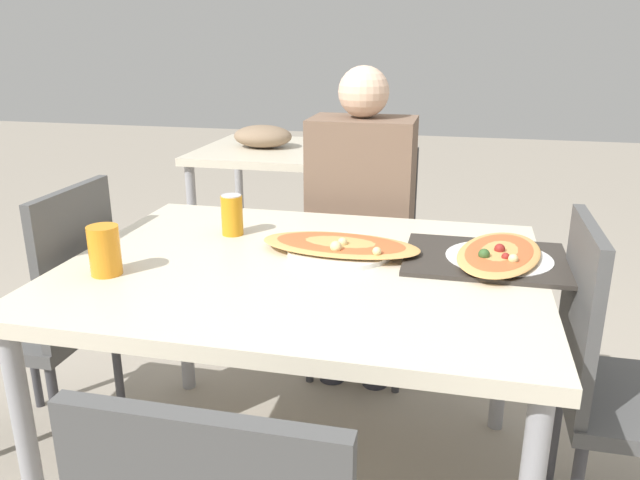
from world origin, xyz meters
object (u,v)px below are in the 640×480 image
Objects in this scene: chair_far_seated at (364,247)px; chair_side_right at (618,377)px; chair_side_left at (51,309)px; drink_glass at (105,250)px; pizza_main at (340,246)px; soda_can at (232,215)px; dining_table at (303,285)px; pizza_second at (499,255)px; person_seated at (361,204)px.

chair_far_seated and chair_side_right have the same top height.
chair_side_left is 6.88× the size of drink_glass.
pizza_main is at bearing -99.29° from chair_side_right.
pizza_main is 0.37m from soda_can.
soda_can is (-0.28, 0.20, 0.13)m from dining_table.
dining_table is 0.54m from pizza_second.
person_seated is 0.61m from pizza_main.
chair_far_seated is at bearing 124.31° from pizza_second.
person_seated is at bearing 93.88° from pizza_main.
soda_can reaches higher than pizza_second.
pizza_second is (0.52, 0.13, 0.08)m from dining_table.
pizza_main is at bearing 93.26° from chair_far_seated.
chair_side_left is 0.64m from soda_can.
person_seated is at bearing 86.71° from dining_table.
soda_can is (0.55, 0.18, 0.29)m from chair_side_left.
person_seated is 9.38× the size of drink_glass.
chair_side_right is at bearing 137.08° from person_seated.
chair_side_left reaches higher than pizza_second.
drink_glass reaches higher than soda_can.
soda_can is at bearing 58.24° from person_seated.
chair_side_left is 1.00× the size of chair_side_right.
pizza_main is at bearing -84.68° from chair_side_left.
person_seated is 1.04m from drink_glass.
chair_far_seated is at bearing 63.20° from soda_can.
chair_far_seated is 1.15m from chair_side_right.
chair_far_seated is 0.24m from person_seated.
drink_glass is (0.35, -0.21, 0.29)m from chair_side_left.
person_seated is at bearing -132.92° from chair_side_right.
drink_glass is 0.29× the size of pizza_second.
person_seated reaches higher than pizza_second.
chair_side_left is 1.12m from person_seated.
chair_far_seated is 1.90× the size of pizza_main.
drink_glass is (-0.56, -0.29, 0.05)m from pizza_main.
chair_side_left is 1.90× the size of pizza_main.
dining_table is at bearing -165.60° from pizza_second.
dining_table is at bearing -91.70° from chair_side_left.
pizza_main is (0.04, -0.72, 0.25)m from chair_far_seated.
person_seated is (0.86, 0.69, 0.21)m from chair_side_left.
chair_far_seated and chair_side_left have the same top height.
chair_far_seated is 0.76m from soda_can.
chair_side_right is 2.03× the size of pizza_second.
person_seated is at bearing -51.38° from chair_side_left.
person_seated is at bearing 90.00° from chair_far_seated.
chair_side_left is at bearing -161.92° from soda_can.
dining_table is 0.52m from drink_glass.
drink_glass is (-1.30, -0.17, 0.29)m from chair_side_right.
chair_side_left is 7.09× the size of soda_can.
chair_side_right is (0.78, -0.84, 0.00)m from chair_far_seated.
chair_side_left is at bearing 38.62° from person_seated.
drink_glass reaches higher than pizza_main.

